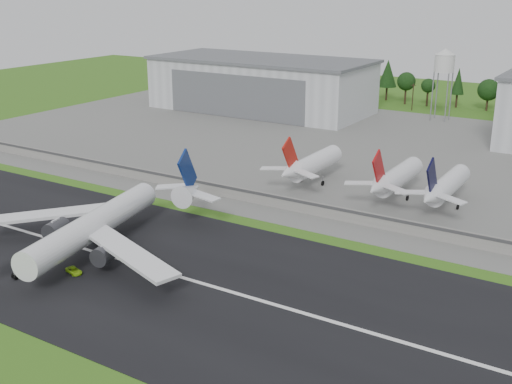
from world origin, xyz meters
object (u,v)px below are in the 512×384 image
Objects in this scene: main_airliner at (92,232)px; ground_vehicle at (74,271)px; parked_jet_navy at (444,187)px; parked_jet_red_a at (310,165)px; parked_jet_red_b at (394,178)px.

ground_vehicle is at bearing 101.51° from main_airliner.
parked_jet_navy is (50.60, 76.29, 5.20)m from ground_vehicle.
parked_jet_red_a is 1.00× the size of parked_jet_red_b.
parked_jet_navy is at bearing -0.05° from parked_jet_red_a.
main_airliner is 69.05m from parked_jet_red_a.
main_airliner is 11.05m from ground_vehicle.
main_airliner reaches higher than ground_vehicle.
parked_jet_navy is (54.72, 66.93, 0.99)m from main_airliner.
ground_vehicle is at bearing -123.56° from parked_jet_navy.
parked_jet_red_b is at bearing -10.51° from ground_vehicle.
parked_jet_red_b is (24.74, -0.01, -0.06)m from parked_jet_red_a.
parked_jet_red_a is at bearing 179.95° from parked_jet_navy.
parked_jet_red_b is at bearing -0.02° from parked_jet_red_a.
main_airliner reaches higher than parked_jet_red_b.
parked_jet_navy is at bearing -141.49° from main_airliner.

